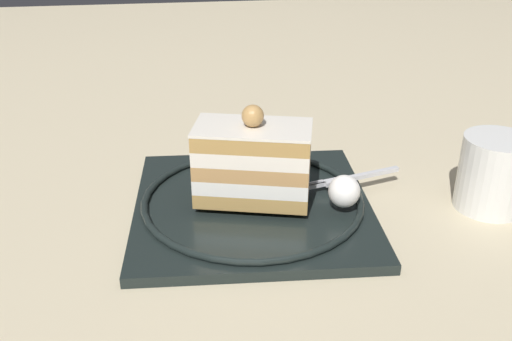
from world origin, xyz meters
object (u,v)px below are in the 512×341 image
at_px(dessert_plate, 256,203).
at_px(drink_glass_near, 493,175).
at_px(fork, 347,179).
at_px(whipped_cream_dollop, 344,191).
at_px(cake_slice, 255,162).

height_order(dessert_plate, drink_glass_near, drink_glass_near).
relative_size(dessert_plate, fork, 2.11).
bearing_deg(drink_glass_near, whipped_cream_dollop, 92.50).
distance_m(cake_slice, whipped_cream_dollop, 0.10).
height_order(whipped_cream_dollop, fork, whipped_cream_dollop).
bearing_deg(dessert_plate, drink_glass_near, -95.96).
distance_m(fork, drink_glass_near, 0.15).
xyz_separation_m(whipped_cream_dollop, fork, (0.05, -0.02, -0.01)).
relative_size(cake_slice, fork, 1.04).
relative_size(cake_slice, whipped_cream_dollop, 3.84).
bearing_deg(cake_slice, dessert_plate, -23.10).
distance_m(whipped_cream_dollop, drink_glass_near, 0.17).
bearing_deg(cake_slice, fork, -78.23).
bearing_deg(cake_slice, whipped_cream_dollop, -109.01).
bearing_deg(drink_glass_near, fork, 72.86).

